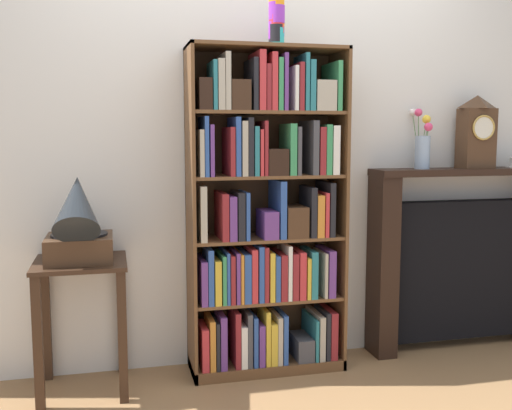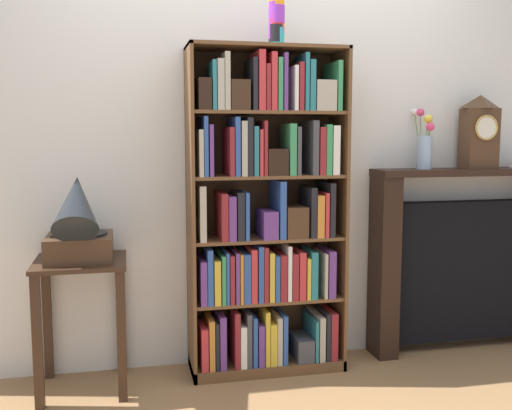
# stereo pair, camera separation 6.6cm
# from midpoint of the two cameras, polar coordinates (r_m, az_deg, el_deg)

# --- Properties ---
(ground_plane) EXTENTS (7.94, 6.40, 0.02)m
(ground_plane) POSITION_cam_midpoint_polar(r_m,az_deg,el_deg) (3.43, 1.92, -16.05)
(ground_plane) COLOR #997047
(wall_back) EXTENTS (4.94, 0.08, 2.60)m
(wall_back) POSITION_cam_midpoint_polar(r_m,az_deg,el_deg) (3.47, 3.05, 6.46)
(wall_back) COLOR silver
(wall_back) RESTS_ON ground
(bookshelf) EXTENTS (0.85, 0.31, 1.79)m
(bookshelf) POSITION_cam_midpoint_polar(r_m,az_deg,el_deg) (3.27, 1.53, -1.68)
(bookshelf) COLOR brown
(bookshelf) RESTS_ON ground
(cup_stack) EXTENTS (0.09, 0.09, 0.24)m
(cup_stack) POSITION_cam_midpoint_polar(r_m,az_deg,el_deg) (3.28, 2.59, 17.09)
(cup_stack) COLOR #28B2B7
(cup_stack) RESTS_ON bookshelf
(side_table_left) EXTENTS (0.46, 0.44, 0.68)m
(side_table_left) POSITION_cam_midpoint_polar(r_m,az_deg,el_deg) (3.20, -15.83, -8.49)
(side_table_left) COLOR #382316
(side_table_left) RESTS_ON ground
(gramophone) EXTENTS (0.33, 0.47, 0.50)m
(gramophone) POSITION_cam_midpoint_polar(r_m,az_deg,el_deg) (3.07, -16.13, -1.79)
(gramophone) COLOR #472D1C
(gramophone) RESTS_ON side_table_left
(fireplace_mantel) EXTENTS (1.20, 0.23, 1.12)m
(fireplace_mantel) POSITION_cam_midpoint_polar(r_m,az_deg,el_deg) (3.90, 19.83, -5.06)
(fireplace_mantel) COLOR black
(fireplace_mantel) RESTS_ON ground
(mantel_clock) EXTENTS (0.20, 0.15, 0.44)m
(mantel_clock) POSITION_cam_midpoint_polar(r_m,az_deg,el_deg) (3.83, 21.12, 6.57)
(mantel_clock) COLOR #472D1C
(mantel_clock) RESTS_ON fireplace_mantel
(flower_vase) EXTENTS (0.10, 0.16, 0.36)m
(flower_vase) POSITION_cam_midpoint_polar(r_m,az_deg,el_deg) (3.65, 16.36, 5.57)
(flower_vase) COLOR #99B2D1
(flower_vase) RESTS_ON fireplace_mantel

